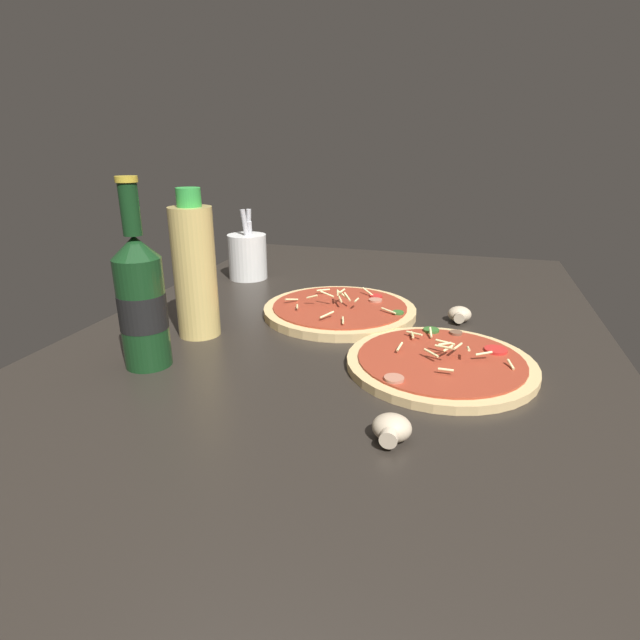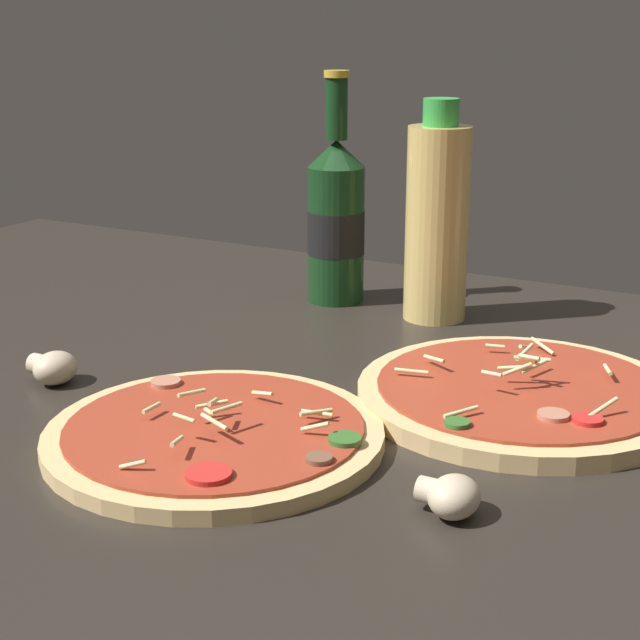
# 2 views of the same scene
# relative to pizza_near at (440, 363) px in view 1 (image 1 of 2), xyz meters

# --- Properties ---
(counter_slab) EXTENTS (1.60, 0.90, 0.03)m
(counter_slab) POSITION_rel_pizza_near_xyz_m (0.01, 0.17, -0.02)
(counter_slab) COLOR #28231E
(counter_slab) RESTS_ON ground
(pizza_near) EXTENTS (0.28, 0.28, 0.04)m
(pizza_near) POSITION_rel_pizza_near_xyz_m (0.00, 0.00, 0.00)
(pizza_near) COLOR tan
(pizza_near) RESTS_ON counter_slab
(pizza_far) EXTENTS (0.29, 0.29, 0.05)m
(pizza_far) POSITION_rel_pizza_near_xyz_m (0.19, 0.20, 0.00)
(pizza_far) COLOR tan
(pizza_far) RESTS_ON counter_slab
(beer_bottle) EXTENTS (0.07, 0.07, 0.27)m
(beer_bottle) POSITION_rel_pizza_near_xyz_m (-0.11, 0.42, 0.09)
(beer_bottle) COLOR #143819
(beer_bottle) RESTS_ON counter_slab
(oil_bottle) EXTENTS (0.07, 0.07, 0.25)m
(oil_bottle) POSITION_rel_pizza_near_xyz_m (0.02, 0.41, 0.11)
(oil_bottle) COLOR #D6B766
(oil_bottle) RESTS_ON counter_slab
(mushroom_left) EXTENTS (0.04, 0.04, 0.03)m
(mushroom_left) POSITION_rel_pizza_near_xyz_m (0.21, -0.02, 0.01)
(mushroom_left) COLOR beige
(mushroom_left) RESTS_ON counter_slab
(mushroom_right) EXTENTS (0.05, 0.04, 0.03)m
(mushroom_right) POSITION_rel_pizza_near_xyz_m (-0.21, 0.04, 0.01)
(mushroom_right) COLOR beige
(mushroom_right) RESTS_ON counter_slab
(utensil_crock) EXTENTS (0.09, 0.09, 0.17)m
(utensil_crock) POSITION_rel_pizza_near_xyz_m (0.39, 0.48, 0.05)
(utensil_crock) COLOR silver
(utensil_crock) RESTS_ON counter_slab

